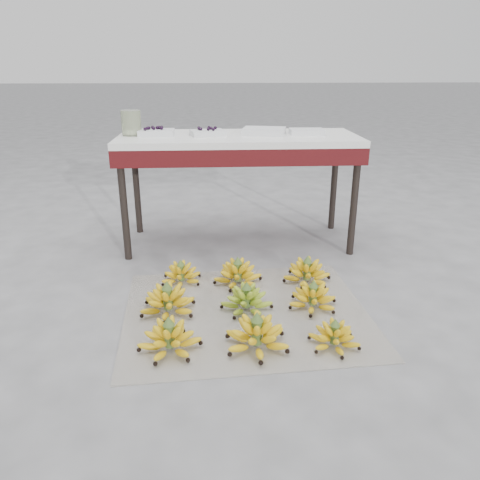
{
  "coord_description": "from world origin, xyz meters",
  "views": [
    {
      "loc": [
        -0.09,
        -2.17,
        1.22
      ],
      "look_at": [
        0.05,
        0.24,
        0.31
      ],
      "focal_mm": 35.0,
      "sensor_mm": 36.0,
      "label": 1
    }
  ],
  "objects": [
    {
      "name": "tray_far_right",
      "position": [
        0.54,
        1.01,
        0.79
      ],
      "size": [
        0.23,
        0.17,
        0.04
      ],
      "color": "silver",
      "rests_on": "vendor_table"
    },
    {
      "name": "bunch_front_center",
      "position": [
        0.09,
        -0.35,
        0.07
      ],
      "size": [
        0.33,
        0.33,
        0.18
      ],
      "rotation": [
        0.0,
        0.0,
        0.09
      ],
      "color": "yellow",
      "rests_on": "newspaper_mat"
    },
    {
      "name": "bunch_back_center",
      "position": [
        0.04,
        0.31,
        0.06
      ],
      "size": [
        0.29,
        0.29,
        0.17
      ],
      "rotation": [
        0.0,
        0.0,
        -0.03
      ],
      "color": "yellow",
      "rests_on": "newspaper_mat"
    },
    {
      "name": "tray_far_left",
      "position": [
        -0.47,
        1.02,
        0.79
      ],
      "size": [
        0.23,
        0.17,
        0.06
      ],
      "color": "silver",
      "rests_on": "vendor_table"
    },
    {
      "name": "bunch_mid_left",
      "position": [
        -0.34,
        -0.01,
        0.07
      ],
      "size": [
        0.36,
        0.36,
        0.18
      ],
      "rotation": [
        0.0,
        0.0,
        0.25
      ],
      "color": "yellow",
      "rests_on": "newspaper_mat"
    },
    {
      "name": "bunch_front_left",
      "position": [
        -0.3,
        -0.35,
        0.06
      ],
      "size": [
        0.31,
        0.31,
        0.17
      ],
      "rotation": [
        0.0,
        0.0,
        -0.1
      ],
      "color": "yellow",
      "rests_on": "newspaper_mat"
    },
    {
      "name": "newspaper_mat",
      "position": [
        0.06,
        -0.03,
        0.0
      ],
      "size": [
        1.32,
        1.13,
        0.01
      ],
      "primitive_type": "cube",
      "rotation": [
        0.0,
        0.0,
        0.07
      ],
      "color": "silver",
      "rests_on": "ground"
    },
    {
      "name": "bunch_mid_right",
      "position": [
        0.42,
        0.0,
        0.06
      ],
      "size": [
        0.26,
        0.26,
        0.16
      ],
      "rotation": [
        0.0,
        0.0,
        -0.01
      ],
      "color": "yellow",
      "rests_on": "newspaper_mat"
    },
    {
      "name": "vendor_table",
      "position": [
        0.08,
        1.01,
        0.68
      ],
      "size": [
        1.6,
        0.64,
        0.77
      ],
      "color": "black",
      "rests_on": "ground"
    },
    {
      "name": "tray_right",
      "position": [
        0.25,
        1.02,
        0.79
      ],
      "size": [
        0.32,
        0.26,
        0.04
      ],
      "color": "silver",
      "rests_on": "vendor_table"
    },
    {
      "name": "bunch_back_right",
      "position": [
        0.45,
        0.31,
        0.06
      ],
      "size": [
        0.29,
        0.29,
        0.17
      ],
      "rotation": [
        0.0,
        0.0,
        0.02
      ],
      "color": "yellow",
      "rests_on": "newspaper_mat"
    },
    {
      "name": "tray_left",
      "position": [
        -0.13,
        1.0,
        0.79
      ],
      "size": [
        0.25,
        0.21,
        0.06
      ],
      "color": "silver",
      "rests_on": "vendor_table"
    },
    {
      "name": "bunch_mid_center",
      "position": [
        0.07,
        -0.01,
        0.06
      ],
      "size": [
        0.33,
        0.33,
        0.16
      ],
      "rotation": [
        0.0,
        0.0,
        -0.28
      ],
      "color": "olive",
      "rests_on": "newspaper_mat"
    },
    {
      "name": "ground",
      "position": [
        0.0,
        0.0,
        0.0
      ],
      "size": [
        60.0,
        60.0,
        0.0
      ],
      "primitive_type": "plane",
      "color": "slate",
      "rests_on": "ground"
    },
    {
      "name": "bunch_front_right",
      "position": [
        0.44,
        -0.37,
        0.05
      ],
      "size": [
        0.28,
        0.28,
        0.14
      ],
      "rotation": [
        0.0,
        0.0,
        0.23
      ],
      "color": "yellow",
      "rests_on": "newspaper_mat"
    },
    {
      "name": "glass_jar",
      "position": [
        -0.63,
        1.03,
        0.85
      ],
      "size": [
        0.16,
        0.16,
        0.16
      ],
      "primitive_type": "cylinder",
      "rotation": [
        0.0,
        0.0,
        0.32
      ],
      "color": "beige",
      "rests_on": "vendor_table"
    },
    {
      "name": "bunch_back_left",
      "position": [
        -0.29,
        0.34,
        0.06
      ],
      "size": [
        0.27,
        0.27,
        0.15
      ],
      "rotation": [
        0.0,
        0.0,
        0.11
      ],
      "color": "yellow",
      "rests_on": "newspaper_mat"
    }
  ]
}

